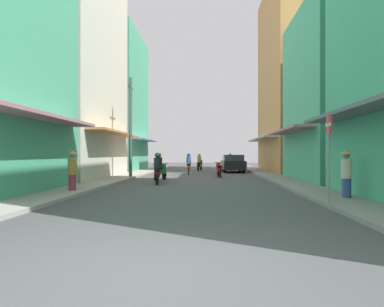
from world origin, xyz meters
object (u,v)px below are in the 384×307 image
Objects in this scene: motorbike_white at (230,163)px; street_sign_no_entry at (329,147)px; motorbike_black at (200,163)px; pedestrian_midway at (72,169)px; motorbike_green at (160,168)px; motorbike_red at (219,169)px; pedestrian_foreground at (347,172)px; parked_car at (233,163)px; motorbike_maroon at (157,170)px; motorbike_orange at (189,165)px; utility_pole at (131,127)px.

street_sign_no_entry is (1.49, -23.24, 1.01)m from motorbike_white.
pedestrian_midway reaches higher than motorbike_black.
street_sign_no_entry is at bearing -57.42° from motorbike_green.
motorbike_white is (1.33, 10.30, 0.20)m from motorbike_red.
pedestrian_foreground is at bearing -75.67° from motorbike_black.
pedestrian_midway reaches higher than motorbike_red.
motorbike_maroon is at bearing -110.58° from parked_car.
pedestrian_foreground reaches higher than motorbike_black.
motorbike_maroon is at bearing 129.35° from street_sign_no_entry.
pedestrian_midway is 0.62× the size of street_sign_no_entry.
motorbike_orange is (-3.50, -6.94, 0.00)m from motorbike_white.
motorbike_maroon is at bearing -106.00° from motorbike_white.
motorbike_maroon is 9.35m from pedestrian_foreground.
motorbike_maroon is 1.09× the size of pedestrian_foreground.
motorbike_black is 0.68× the size of street_sign_no_entry.
motorbike_red is at bearing -101.47° from parked_car.
motorbike_white is 0.44× the size of parked_car.
utility_pole reaches higher than pedestrian_foreground.
parked_car is at bearing 78.53° from motorbike_red.
street_sign_no_entry is at bearing -50.65° from motorbike_maroon.
pedestrian_foreground is at bearing -72.31° from motorbike_red.
motorbike_white is 14.30m from motorbike_green.
motorbike_maroon is at bearing 59.40° from pedestrian_midway.
motorbike_green is at bearing -39.52° from utility_pole.
motorbike_maroon reaches higher than motorbike_red.
pedestrian_foreground reaches higher than motorbike_maroon.
motorbike_maroon and motorbike_orange have the same top height.
motorbike_orange is 4.73m from parked_car.
motorbike_black is (1.70, 14.43, 0.00)m from motorbike_maroon.
motorbike_orange is (1.04, 8.93, 0.00)m from motorbike_maroon.
pedestrian_midway is (-3.66, -13.35, 0.23)m from motorbike_orange.
pedestrian_foreground is at bearing -48.11° from utility_pole.
motorbike_green is at bearing 70.34° from pedestrian_midway.
pedestrian_foreground reaches higher than motorbike_orange.
motorbike_green and motorbike_orange have the same top height.
motorbike_red is at bearing 59.70° from pedestrian_midway.
motorbike_black is 1.08× the size of pedestrian_foreground.
motorbike_black is at bearing 68.87° from utility_pole.
motorbike_white is 0.68× the size of street_sign_no_entry.
utility_pole reaches higher than street_sign_no_entry.
motorbike_red is at bearing 43.08° from motorbike_green.
utility_pole is (-2.10, 1.73, 2.50)m from motorbike_green.
utility_pole is at bearing 140.48° from motorbike_green.
utility_pole reaches higher than pedestrian_midway.
pedestrian_midway is (-7.17, -16.53, 0.19)m from parked_car.
motorbike_black is at bearing 140.69° from parked_car.
motorbike_green is 3.69m from utility_pole.
pedestrian_foreground is (6.98, -6.21, 0.23)m from motorbike_maroon.
motorbike_orange is (-2.18, 3.36, 0.20)m from motorbike_red.
motorbike_green is at bearing -98.92° from motorbike_black.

